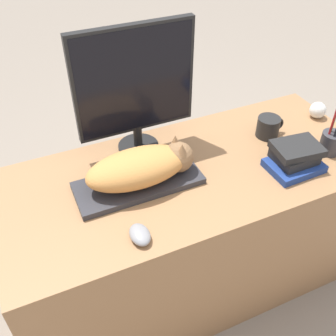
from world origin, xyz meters
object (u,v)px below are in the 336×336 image
object	(u,v)px
monitor	(135,85)
baseball	(318,110)
computer_mouse	(140,235)
book_stack	(295,158)
coffee_mug	(268,127)
pen_cup	(331,142)
keyboard	(138,183)
cat	(144,166)

from	to	relation	value
monitor	baseball	world-z (taller)	monitor
computer_mouse	book_stack	bearing A→B (deg)	7.67
computer_mouse	coffee_mug	xyz separation A→B (m)	(0.71, 0.31, 0.03)
baseball	coffee_mug	bearing A→B (deg)	-174.44
pen_cup	baseball	size ratio (longest dim) A/B	2.89
keyboard	coffee_mug	distance (m)	0.63
cat	pen_cup	xyz separation A→B (m)	(0.76, -0.13, -0.03)
cat	monitor	size ratio (longest dim) A/B	0.80
cat	coffee_mug	size ratio (longest dim) A/B	3.23
pen_cup	baseball	xyz separation A→B (m)	(0.13, 0.23, -0.01)
book_stack	cat	bearing A→B (deg)	165.32
keyboard	cat	distance (m)	0.08
cat	monitor	world-z (taller)	monitor
coffee_mug	book_stack	xyz separation A→B (m)	(-0.03, -0.22, 0.00)
coffee_mug	baseball	distance (m)	0.29
computer_mouse	baseball	bearing A→B (deg)	18.72
monitor	pen_cup	bearing A→B (deg)	-25.88
computer_mouse	cat	bearing A→B (deg)	64.75
monitor	coffee_mug	size ratio (longest dim) A/B	4.06
keyboard	monitor	world-z (taller)	monitor
coffee_mug	pen_cup	size ratio (longest dim) A/B	0.59
keyboard	book_stack	bearing A→B (deg)	-14.04
keyboard	computer_mouse	distance (m)	0.25
keyboard	cat	size ratio (longest dim) A/B	1.14
computer_mouse	pen_cup	bearing A→B (deg)	7.28
cat	book_stack	world-z (taller)	cat
cat	coffee_mug	xyz separation A→B (m)	(0.60, 0.07, -0.04)
cat	coffee_mug	world-z (taller)	cat
baseball	monitor	bearing A→B (deg)	172.27
baseball	book_stack	bearing A→B (deg)	-142.65
coffee_mug	baseball	bearing A→B (deg)	5.56
monitor	coffee_mug	distance (m)	0.61
computer_mouse	coffee_mug	size ratio (longest dim) A/B	0.76
keyboard	book_stack	distance (m)	0.61
keyboard	baseball	world-z (taller)	baseball
cat	computer_mouse	xyz separation A→B (m)	(-0.11, -0.24, -0.07)
baseball	book_stack	world-z (taller)	book_stack
pen_cup	book_stack	xyz separation A→B (m)	(-0.20, -0.02, -0.00)
cat	monitor	bearing A→B (deg)	75.50
monitor	computer_mouse	distance (m)	0.56
computer_mouse	coffee_mug	world-z (taller)	coffee_mug
pen_cup	baseball	bearing A→B (deg)	60.31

